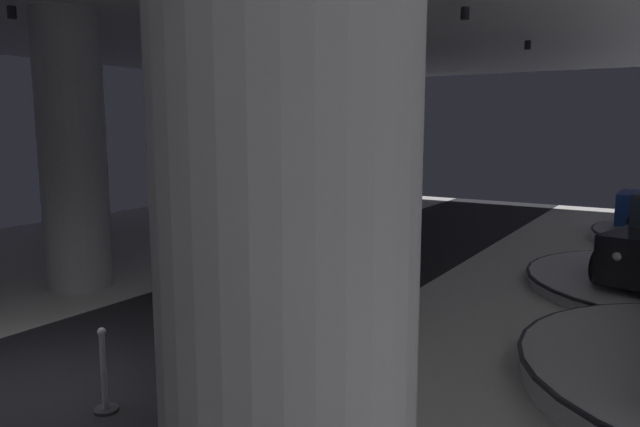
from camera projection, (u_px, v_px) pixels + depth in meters
name	position (u px, v px, depth m)	size (l,w,h in m)	color
ground	(25.00, 399.00, 7.14)	(24.00, 44.00, 0.06)	silver
column_right	(287.00, 226.00, 3.06)	(1.39, 1.39, 5.50)	#ADADB2
column_left	(73.00, 152.00, 11.69)	(1.29, 1.29, 5.50)	#ADADB2
brand_sign_pylon	(283.00, 270.00, 5.35)	(1.37, 0.90, 3.79)	slate
display_platform_far_left	(221.00, 221.00, 19.54)	(4.61, 4.61, 0.24)	#B7B7BC
display_car_far_left	(221.00, 195.00, 19.38)	(4.55, 3.64, 1.71)	red
display_platform_deep_left	(293.00, 199.00, 24.77)	(5.77, 5.77, 0.37)	silver
display_car_deep_left	(293.00, 177.00, 24.60)	(4.56, 3.31, 1.71)	navy
visitor_walking_near	(196.00, 302.00, 7.94)	(0.32, 0.32, 1.59)	black
visitor_walking_far	(401.00, 215.00, 15.70)	(0.32, 0.32, 1.59)	black
stanchion_a	(104.00, 381.00, 6.71)	(0.28, 0.28, 1.01)	#333338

